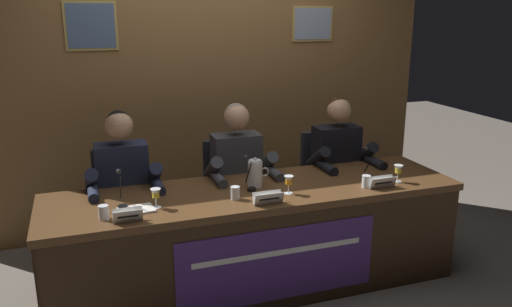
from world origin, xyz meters
TOP-DOWN VIEW (x-y plane):
  - ground_plane at (0.00, 0.00)m, footprint 12.00×12.00m
  - wall_back_panelled at (-0.00, 1.24)m, footprint 4.04×0.14m
  - conference_table at (0.00, -0.10)m, footprint 2.84×0.77m
  - chair_left at (-0.85, 0.57)m, footprint 0.44×0.45m
  - panelist_left at (-0.85, 0.37)m, footprint 0.51×0.48m
  - nameplate_left at (-0.88, -0.29)m, footprint 0.17×0.06m
  - juice_glass_left at (-0.70, -0.13)m, footprint 0.06×0.06m
  - water_cup_left at (-1.01, -0.21)m, footprint 0.06×0.06m
  - microphone_left at (-0.89, -0.03)m, footprint 0.06×0.17m
  - chair_center at (0.00, 0.57)m, footprint 0.44×0.45m
  - panelist_center at (0.00, 0.37)m, footprint 0.51×0.48m
  - nameplate_center at (-0.02, -0.30)m, footprint 0.19×0.06m
  - juice_glass_center at (0.17, -0.16)m, footprint 0.06×0.06m
  - water_cup_center at (-0.19, -0.14)m, footprint 0.06×0.06m
  - microphone_center at (-0.04, 0.01)m, footprint 0.06×0.17m
  - chair_right at (0.85, 0.57)m, footprint 0.44×0.45m
  - panelist_right at (0.85, 0.37)m, footprint 0.51×0.48m
  - nameplate_right at (0.82, -0.26)m, footprint 0.20×0.06m
  - juice_glass_right at (1.00, -0.19)m, footprint 0.06×0.06m
  - water_cup_right at (0.72, -0.22)m, footprint 0.06×0.06m
  - microphone_right at (0.86, -0.05)m, footprint 0.06×0.17m
  - water_pitcher_central at (0.01, 0.04)m, footprint 0.15×0.10m
  - document_stack_left at (-0.82, -0.14)m, footprint 0.23×0.17m

SIDE VIEW (x-z plane):
  - ground_plane at x=0.00m, z-range 0.00..0.00m
  - chair_left at x=-0.85m, z-range -0.01..0.90m
  - chair_center at x=0.00m, z-range -0.01..0.90m
  - chair_right at x=0.85m, z-range -0.01..0.90m
  - conference_table at x=0.00m, z-range 0.13..0.85m
  - panelist_left at x=-0.85m, z-range 0.10..1.34m
  - panelist_center at x=0.00m, z-range 0.10..1.34m
  - panelist_right at x=0.85m, z-range 0.10..1.34m
  - document_stack_left at x=-0.82m, z-range 0.72..0.74m
  - water_cup_left at x=-1.01m, z-range 0.72..0.80m
  - water_cup_center at x=-0.19m, z-range 0.72..0.80m
  - water_cup_right at x=0.72m, z-range 0.72..0.80m
  - nameplate_right at x=0.82m, z-range 0.73..0.80m
  - nameplate_left at x=-0.88m, z-range 0.73..0.80m
  - nameplate_center at x=-0.02m, z-range 0.73..0.80m
  - microphone_left at x=-0.89m, z-range 0.69..0.91m
  - microphone_center at x=-0.04m, z-range 0.69..0.91m
  - microphone_right at x=0.86m, z-range 0.69..0.91m
  - juice_glass_left at x=-0.70m, z-range 0.75..0.87m
  - juice_glass_center at x=0.17m, z-range 0.75..0.87m
  - juice_glass_right at x=1.00m, z-range 0.75..0.87m
  - water_pitcher_central at x=0.01m, z-range 0.71..0.92m
  - wall_back_panelled at x=0.00m, z-range 0.00..2.60m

